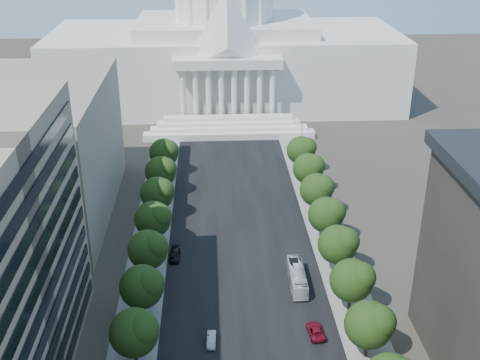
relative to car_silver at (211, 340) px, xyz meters
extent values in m
cube|color=black|center=(6.34, 37.66, -0.69)|extent=(30.00, 260.00, 0.01)
cube|color=gray|center=(-12.66, 37.66, -0.69)|extent=(8.00, 260.00, 0.02)
cube|color=gray|center=(25.34, 37.66, -0.69)|extent=(8.00, 260.00, 0.02)
cube|color=white|center=(6.34, 132.66, 11.81)|extent=(120.00, 50.00, 25.00)
cube|color=white|center=(6.34, 132.66, 26.31)|extent=(60.00, 40.00, 4.00)
cube|color=white|center=(6.34, 105.66, 19.81)|extent=(34.00, 8.00, 3.00)
cube|color=gray|center=(-41.66, 47.66, 14.31)|extent=(38.00, 52.00, 30.00)
cylinder|color=#33261C|center=(-11.66, -4.34, 0.78)|extent=(0.56, 0.56, 2.94)
sphere|color=black|center=(-11.66, -4.34, 5.48)|extent=(7.60, 7.60, 7.60)
sphere|color=black|center=(-10.33, -5.10, 6.62)|extent=(5.32, 5.32, 5.32)
cylinder|color=#33261C|center=(-11.66, 7.66, 0.78)|extent=(0.56, 0.56, 2.94)
sphere|color=black|center=(-11.66, 7.66, 5.48)|extent=(7.60, 7.60, 7.60)
sphere|color=black|center=(-10.33, 6.90, 6.62)|extent=(5.32, 5.32, 5.32)
cylinder|color=#33261C|center=(-11.66, 19.66, 0.78)|extent=(0.56, 0.56, 2.94)
sphere|color=black|center=(-11.66, 19.66, 5.48)|extent=(7.60, 7.60, 7.60)
sphere|color=black|center=(-10.33, 18.90, 6.62)|extent=(5.32, 5.32, 5.32)
cylinder|color=#33261C|center=(-11.66, 31.66, 0.78)|extent=(0.56, 0.56, 2.94)
sphere|color=black|center=(-11.66, 31.66, 5.48)|extent=(7.60, 7.60, 7.60)
sphere|color=black|center=(-10.33, 30.90, 6.62)|extent=(5.32, 5.32, 5.32)
cylinder|color=#33261C|center=(-11.66, 43.66, 0.78)|extent=(0.56, 0.56, 2.94)
sphere|color=black|center=(-11.66, 43.66, 5.48)|extent=(7.60, 7.60, 7.60)
sphere|color=black|center=(-10.33, 42.90, 6.62)|extent=(5.32, 5.32, 5.32)
cylinder|color=#33261C|center=(-11.66, 55.66, 0.78)|extent=(0.56, 0.56, 2.94)
sphere|color=black|center=(-11.66, 55.66, 5.48)|extent=(7.60, 7.60, 7.60)
sphere|color=black|center=(-10.33, 54.90, 6.62)|extent=(5.32, 5.32, 5.32)
cylinder|color=#33261C|center=(-11.66, 67.66, 0.78)|extent=(0.56, 0.56, 2.94)
sphere|color=black|center=(-11.66, 67.66, 5.48)|extent=(7.60, 7.60, 7.60)
sphere|color=black|center=(-10.33, 66.90, 6.62)|extent=(5.32, 5.32, 5.32)
cylinder|color=#33261C|center=(24.34, -4.34, 0.78)|extent=(0.56, 0.56, 2.94)
sphere|color=black|center=(24.34, -4.34, 5.48)|extent=(7.60, 7.60, 7.60)
sphere|color=black|center=(25.67, -5.10, 6.62)|extent=(5.32, 5.32, 5.32)
cylinder|color=#33261C|center=(24.34, 7.66, 0.78)|extent=(0.56, 0.56, 2.94)
sphere|color=black|center=(24.34, 7.66, 5.48)|extent=(7.60, 7.60, 7.60)
sphere|color=black|center=(25.67, 6.90, 6.62)|extent=(5.32, 5.32, 5.32)
cylinder|color=#33261C|center=(24.34, 19.66, 0.78)|extent=(0.56, 0.56, 2.94)
sphere|color=black|center=(24.34, 19.66, 5.48)|extent=(7.60, 7.60, 7.60)
sphere|color=black|center=(25.67, 18.90, 6.62)|extent=(5.32, 5.32, 5.32)
cylinder|color=#33261C|center=(24.34, 31.66, 0.78)|extent=(0.56, 0.56, 2.94)
sphere|color=black|center=(24.34, 31.66, 5.48)|extent=(7.60, 7.60, 7.60)
sphere|color=black|center=(25.67, 30.90, 6.62)|extent=(5.32, 5.32, 5.32)
cylinder|color=#33261C|center=(24.34, 43.66, 0.78)|extent=(0.56, 0.56, 2.94)
sphere|color=black|center=(24.34, 43.66, 5.48)|extent=(7.60, 7.60, 7.60)
sphere|color=black|center=(25.67, 42.90, 6.62)|extent=(5.32, 5.32, 5.32)
cylinder|color=#33261C|center=(24.34, 55.66, 0.78)|extent=(0.56, 0.56, 2.94)
sphere|color=black|center=(24.34, 55.66, 5.48)|extent=(7.60, 7.60, 7.60)
sphere|color=black|center=(25.67, 54.90, 6.62)|extent=(5.32, 5.32, 5.32)
cylinder|color=#33261C|center=(24.34, 67.66, 0.78)|extent=(0.56, 0.56, 2.94)
sphere|color=black|center=(24.34, 67.66, 5.48)|extent=(7.60, 7.60, 7.60)
sphere|color=black|center=(25.67, 66.90, 6.62)|extent=(5.32, 5.32, 5.32)
cylinder|color=gray|center=(26.84, 7.66, 3.81)|extent=(0.18, 0.18, 9.00)
cylinder|color=gray|center=(25.64, 7.66, 8.11)|extent=(2.40, 0.14, 0.14)
sphere|color=gray|center=(24.54, 7.66, 8.01)|extent=(0.44, 0.44, 0.44)
cylinder|color=gray|center=(26.84, 32.66, 3.81)|extent=(0.18, 0.18, 9.00)
cylinder|color=gray|center=(25.64, 32.66, 8.11)|extent=(2.40, 0.14, 0.14)
sphere|color=gray|center=(24.54, 32.66, 8.01)|extent=(0.44, 0.44, 0.44)
cylinder|color=gray|center=(26.84, 57.66, 3.81)|extent=(0.18, 0.18, 9.00)
cylinder|color=gray|center=(25.64, 57.66, 8.11)|extent=(2.40, 0.14, 0.14)
sphere|color=gray|center=(24.54, 57.66, 8.01)|extent=(0.44, 0.44, 0.44)
cylinder|color=gray|center=(26.84, 82.66, 3.81)|extent=(0.18, 0.18, 9.00)
cylinder|color=gray|center=(25.64, 82.66, 8.11)|extent=(2.40, 0.14, 0.14)
sphere|color=gray|center=(24.54, 82.66, 8.01)|extent=(0.44, 0.44, 0.44)
imported|color=#B3B7BB|center=(0.00, 0.00, 0.00)|extent=(1.64, 4.26, 1.38)
imported|color=maroon|center=(17.31, 1.23, 0.04)|extent=(2.81, 5.41, 1.46)
imported|color=black|center=(-7.16, 26.22, 0.09)|extent=(2.31, 5.42, 1.56)
imported|color=silver|center=(16.25, 15.84, 0.95)|extent=(2.95, 11.84, 3.28)
camera|label=1|loc=(0.55, -77.98, 64.71)|focal=45.00mm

